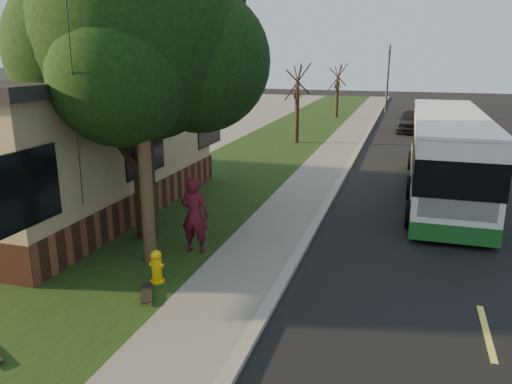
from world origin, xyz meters
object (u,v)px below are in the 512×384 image
Objects in this scene: bare_tree_far at (337,92)px; bare_tree_near at (297,105)px; transit_bus at (446,153)px; utility_pole at (139,64)px; skateboarder at (195,215)px; dumpster at (132,163)px; leafy_tree at (140,40)px; distant_car at (412,120)px; skateboard_main at (147,293)px; traffic_signal at (388,75)px; fire_hydrant at (157,266)px.

bare_tree_near is at bearing -92.39° from bare_tree_far.
bare_tree_far is 0.38× the size of transit_bus.
bare_tree_near is at bearing 90.66° from utility_pole.
skateboarder is 1.11× the size of dumpster.
bare_tree_near is (0.67, 15.35, -3.02)m from leafy_tree.
distant_car is (6.06, 6.54, -1.42)m from bare_tree_near.
skateboard_main is (0.81, -1.65, -4.50)m from utility_pole.
transit_bus is at bearing 40.33° from leafy_tree.
bare_tree_far is 4.51× the size of skateboard_main.
leafy_tree reaches higher than bare_tree_near.
traffic_signal reaches higher than distant_car.
fire_hydrant is at bearing -56.51° from dumpster.
leafy_tree is 1.42× the size of traffic_signal.
dumpster is at bearing 123.22° from utility_pole.
fire_hydrant is 1.94m from skateboarder.
transit_bus is (7.01, 8.34, -3.09)m from utility_pole.
transit_bus is (3.20, -24.67, -1.63)m from traffic_signal.
dumpster is at bearing -51.71° from skateboarder.
bare_tree_far reaches higher than skateboarder.
utility_pole is at bearing -89.34° from bare_tree_near.
bare_tree_near is 12.01m from bare_tree_far.
skateboarder is at bearing -86.46° from bare_tree_near.
utility_pole is at bearing 116.08° from skateboard_main.
fire_hydrant is 0.83× the size of skateboard_main.
dumpster is at bearing -107.71° from traffic_signal.
bare_tree_far is at bearing 77.67° from dumpster.
bare_tree_far is at bearing 87.61° from bare_tree_near.
distant_car is at bearing 47.18° from bare_tree_near.
utility_pole is 5.26× the size of dumpster.
traffic_signal is at bearing 103.81° from distant_car.
bare_tree_far reaches higher than distant_car.
fire_hydrant is 0.39× the size of skateboarder.
skateboarder is (0.10, 1.85, 0.59)m from fire_hydrant.
traffic_signal is at bearing 97.40° from transit_bus.
dumpster is (-3.66, 5.26, -4.44)m from leafy_tree.
bare_tree_near is 9.03m from distant_car.
transit_bus is 6.17× the size of dumpster.
transit_bus is at bearing 58.15° from skateboard_main.
dumpster is at bearing -120.51° from distant_car.
distant_car reaches higher than dumpster.
utility_pole is 11.33m from transit_bus.
utility_pole reaches higher than fire_hydrant.
transit_bus is 2.46× the size of distant_car.
utility_pole is 3.79m from skateboarder.
dumpster is (-5.33, 8.56, 0.59)m from skateboard_main.
leafy_tree is 6.25m from skateboard_main.
leafy_tree is at bearing 116.85° from skateboard_main.
bare_tree_near reaches higher than dumpster.
bare_tree_far is (1.17, 27.35, -3.16)m from leafy_tree.
bare_tree_near is 1.07× the size of bare_tree_far.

